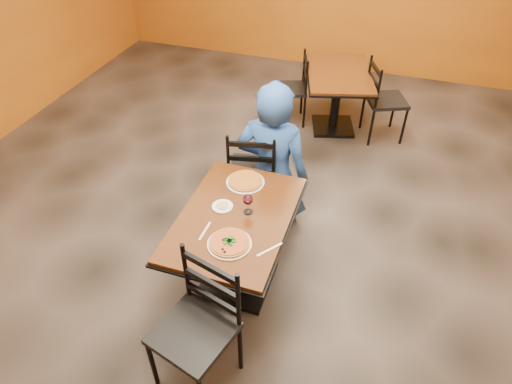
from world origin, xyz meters
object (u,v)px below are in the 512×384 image
(table_main, at_px, (236,235))
(wine_glass, at_px, (248,203))
(diner, at_px, (273,155))
(chair_main_far, at_px, (253,170))
(chair_main_near, at_px, (194,334))
(pizza_far, at_px, (245,181))
(pizza_main, at_px, (229,242))
(side_plate, at_px, (222,206))
(plate_main, at_px, (229,244))
(table_second, at_px, (337,88))
(chair_second_right, at_px, (386,101))
(plate_far, at_px, (245,182))
(chair_second_left, at_px, (290,89))

(table_main, relative_size, wine_glass, 6.83)
(table_main, bearing_deg, diner, 88.25)
(table_main, bearing_deg, chair_main_far, 100.18)
(chair_main_near, relative_size, pizza_far, 3.63)
(pizza_main, height_order, side_plate, pizza_main)
(plate_main, bearing_deg, chair_main_far, 100.72)
(pizza_main, distance_m, side_plate, 0.40)
(table_second, bearing_deg, pizza_far, -98.93)
(chair_main_far, distance_m, pizza_main, 1.25)
(diner, bearing_deg, wine_glass, 93.19)
(pizza_main, bearing_deg, plate_main, 0.00)
(plate_main, distance_m, pizza_main, 0.02)
(diner, relative_size, pizza_main, 5.01)
(chair_main_near, bearing_deg, plate_main, 102.58)
(chair_second_right, xyz_separation_m, plate_main, (-0.82, -2.97, 0.28))
(chair_second_right, distance_m, side_plate, 2.82)
(plate_far, relative_size, pizza_far, 1.11)
(table_second, xyz_separation_m, chair_second_left, (-0.58, 0.00, -0.11))
(table_second, xyz_separation_m, diner, (-0.27, -1.79, 0.16))
(chair_main_far, relative_size, pizza_far, 3.47)
(diner, bearing_deg, chair_second_left, -80.41)
(diner, distance_m, wine_glass, 0.83)
(table_second, height_order, pizza_far, pizza_far)
(diner, bearing_deg, table_main, 88.02)
(pizza_far, bearing_deg, chair_main_near, -85.92)
(chair_main_near, xyz_separation_m, side_plate, (-0.16, 0.93, 0.25))
(table_main, relative_size, side_plate, 7.69)
(table_second, bearing_deg, wine_glass, -94.89)
(chair_second_right, distance_m, pizza_far, 2.49)
(chair_main_near, bearing_deg, chair_second_left, 110.70)
(chair_main_near, distance_m, plate_main, 0.63)
(chair_second_right, bearing_deg, wine_glass, 139.92)
(table_second, height_order, plate_main, plate_main)
(chair_second_left, xyz_separation_m, wine_glass, (0.36, -2.61, 0.40))
(plate_far, bearing_deg, side_plate, -101.49)
(chair_main_near, bearing_deg, table_main, 107.69)
(pizza_far, height_order, wine_glass, wine_glass)
(chair_main_near, bearing_deg, chair_main_far, 111.90)
(chair_main_far, height_order, wine_glass, chair_main_far)
(chair_main_far, relative_size, diner, 0.68)
(chair_second_right, height_order, plate_far, chair_second_right)
(side_plate, xyz_separation_m, wine_glass, (0.20, 0.00, 0.08))
(chair_main_far, xyz_separation_m, chair_second_right, (1.05, 1.77, -0.01))
(chair_second_left, height_order, chair_second_right, chair_second_right)
(chair_main_near, bearing_deg, wine_glass, 102.88)
(diner, height_order, pizza_main, diner)
(plate_main, xyz_separation_m, side_plate, (-0.19, 0.35, 0.00))
(table_second, bearing_deg, diner, -98.65)
(chair_main_far, height_order, pizza_far, chair_main_far)
(pizza_far, bearing_deg, plate_far, 116.57)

